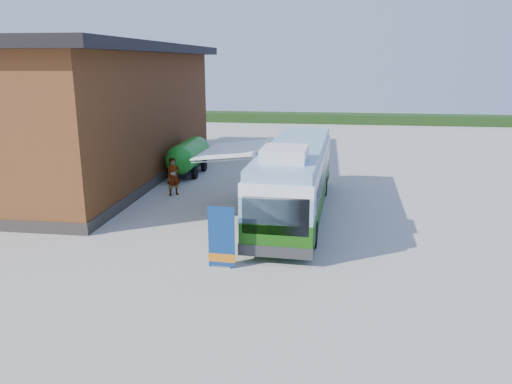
# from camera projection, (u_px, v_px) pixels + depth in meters

# --- Properties ---
(ground) EXTENTS (100.00, 100.00, 0.00)m
(ground) POSITION_uv_depth(u_px,v_px,m) (253.00, 244.00, 18.49)
(ground) COLOR #BCB7AD
(ground) RESTS_ON ground
(barn) EXTENTS (9.60, 21.20, 7.50)m
(barn) POSITION_uv_depth(u_px,v_px,m) (97.00, 115.00, 28.55)
(barn) COLOR brown
(barn) RESTS_ON ground
(hedge) EXTENTS (40.00, 3.00, 1.00)m
(hedge) POSITION_uv_depth(u_px,v_px,m) (377.00, 119.00, 53.68)
(hedge) COLOR #264419
(hedge) RESTS_ON ground
(bus) EXTENTS (3.04, 11.89, 3.62)m
(bus) POSITION_uv_depth(u_px,v_px,m) (295.00, 176.00, 21.57)
(bus) COLOR #1E6010
(bus) RESTS_ON ground
(awning) EXTENTS (2.94, 4.52, 0.53)m
(awning) POSITION_uv_depth(u_px,v_px,m) (238.00, 154.00, 21.77)
(awning) COLOR white
(awning) RESTS_ON ground
(banner) EXTENTS (0.90, 0.21, 2.08)m
(banner) POSITION_uv_depth(u_px,v_px,m) (222.00, 243.00, 16.18)
(banner) COLOR navy
(banner) RESTS_ON ground
(picnic_table) EXTENTS (1.75, 1.67, 0.80)m
(picnic_table) POSITION_uv_depth(u_px,v_px,m) (294.00, 226.00, 18.65)
(picnic_table) COLOR tan
(picnic_table) RESTS_ON ground
(person_a) EXTENTS (0.83, 0.79, 1.90)m
(person_a) POSITION_uv_depth(u_px,v_px,m) (173.00, 177.00, 25.00)
(person_a) COLOR #999999
(person_a) RESTS_ON ground
(person_b) EXTENTS (0.87, 1.05, 1.96)m
(person_b) POSITION_uv_depth(u_px,v_px,m) (185.00, 158.00, 29.63)
(person_b) COLOR #999999
(person_b) RESTS_ON ground
(slurry_tanker) EXTENTS (1.66, 5.49, 2.02)m
(slurry_tanker) POSITION_uv_depth(u_px,v_px,m) (189.00, 155.00, 29.47)
(slurry_tanker) COLOR #198A1F
(slurry_tanker) RESTS_ON ground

